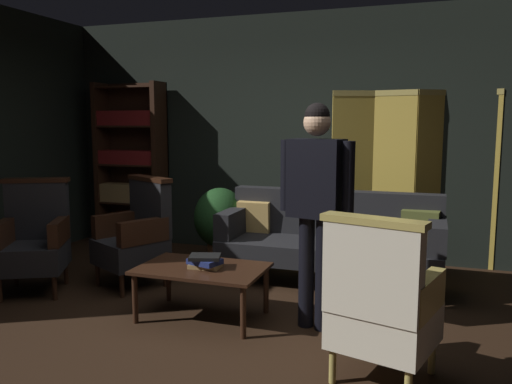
# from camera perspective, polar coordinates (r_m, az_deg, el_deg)

# --- Properties ---
(ground_plane) EXTENTS (10.00, 10.00, 0.00)m
(ground_plane) POSITION_cam_1_polar(r_m,az_deg,el_deg) (4.08, -3.78, -14.83)
(ground_plane) COLOR black
(back_wall) EXTENTS (7.20, 0.10, 2.80)m
(back_wall) POSITION_cam_1_polar(r_m,az_deg,el_deg) (6.10, 5.08, 6.18)
(back_wall) COLOR black
(back_wall) RESTS_ON ground_plane
(folding_screen) EXTENTS (1.72, 0.38, 1.90)m
(folding_screen) POSITION_cam_1_polar(r_m,az_deg,el_deg) (5.83, 16.93, 1.72)
(folding_screen) COLOR #B29338
(folding_screen) RESTS_ON ground_plane
(bookshelf) EXTENTS (0.90, 0.32, 2.05)m
(bookshelf) POSITION_cam_1_polar(r_m,az_deg,el_deg) (6.74, -13.58, 3.19)
(bookshelf) COLOR black
(bookshelf) RESTS_ON ground_plane
(velvet_couch) EXTENTS (2.12, 0.78, 0.88)m
(velvet_couch) POSITION_cam_1_polar(r_m,az_deg,el_deg) (5.13, 8.24, -4.87)
(velvet_couch) COLOR black
(velvet_couch) RESTS_ON ground_plane
(coffee_table) EXTENTS (1.00, 0.64, 0.42)m
(coffee_table) POSITION_cam_1_polar(r_m,az_deg,el_deg) (4.18, -5.98, -8.84)
(coffee_table) COLOR black
(coffee_table) RESTS_ON ground_plane
(armchair_gilt_accent) EXTENTS (0.71, 0.71, 1.04)m
(armchair_gilt_accent) POSITION_cam_1_polar(r_m,az_deg,el_deg) (3.22, 13.65, -11.96)
(armchair_gilt_accent) COLOR tan
(armchair_gilt_accent) RESTS_ON ground_plane
(armchair_wing_left) EXTENTS (0.78, 0.78, 1.04)m
(armchair_wing_left) POSITION_cam_1_polar(r_m,az_deg,el_deg) (5.21, -23.28, -4.79)
(armchair_wing_left) COLOR black
(armchair_wing_left) RESTS_ON ground_plane
(armchair_wing_right) EXTENTS (0.78, 0.78, 1.04)m
(armchair_wing_right) POSITION_cam_1_polar(r_m,az_deg,el_deg) (5.09, -13.08, -4.64)
(armchair_wing_right) COLOR black
(armchair_wing_right) RESTS_ON ground_plane
(standing_figure) EXTENTS (0.58, 0.29, 1.70)m
(standing_figure) POSITION_cam_1_polar(r_m,az_deg,el_deg) (3.85, 6.64, -0.35)
(standing_figure) COLOR black
(standing_figure) RESTS_ON ground_plane
(potted_plant) EXTENTS (0.56, 0.56, 0.86)m
(potted_plant) POSITION_cam_1_polar(r_m,az_deg,el_deg) (5.62, -3.99, -3.21)
(potted_plant) COLOR brown
(potted_plant) RESTS_ON ground_plane
(book_tan_leather) EXTENTS (0.25, 0.16, 0.03)m
(book_tan_leather) POSITION_cam_1_polar(r_m,az_deg,el_deg) (4.13, -5.65, -8.12)
(book_tan_leather) COLOR #9E7A47
(book_tan_leather) RESTS_ON coffee_table
(book_navy_cloth) EXTENTS (0.28, 0.24, 0.04)m
(book_navy_cloth) POSITION_cam_1_polar(r_m,az_deg,el_deg) (4.12, -5.65, -7.62)
(book_navy_cloth) COLOR navy
(book_navy_cloth) RESTS_ON book_tan_leather
(book_black_cloth) EXTENTS (0.28, 0.25, 0.03)m
(book_black_cloth) POSITION_cam_1_polar(r_m,az_deg,el_deg) (4.11, -5.66, -7.15)
(book_black_cloth) COLOR black
(book_black_cloth) RESTS_ON book_navy_cloth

